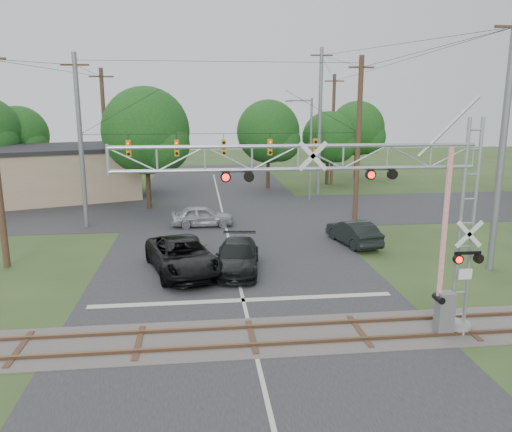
{
  "coord_description": "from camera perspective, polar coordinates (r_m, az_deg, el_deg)",
  "views": [
    {
      "loc": [
        -1.76,
        -14.45,
        8.2
      ],
      "look_at": [
        0.78,
        7.5,
        3.26
      ],
      "focal_mm": 35.0,
      "sensor_mm": 36.0,
      "label": 1
    }
  ],
  "objects": [
    {
      "name": "sedan_silver",
      "position": [
        34.47,
        -6.12,
        0.0
      ],
      "size": [
        4.25,
        1.75,
        1.44
      ],
      "primitive_type": "imported",
      "rotation": [
        0.0,
        0.0,
        1.58
      ],
      "color": "#94969B",
      "rests_on": "ground"
    },
    {
      "name": "road_cross",
      "position": [
        39.35,
        -3.89,
        0.57
      ],
      "size": [
        90.0,
        12.0,
        0.02
      ],
      "primitive_type": "cube",
      "color": "#27272A",
      "rests_on": "ground"
    },
    {
      "name": "car_dark",
      "position": [
        25.11,
        -2.15,
        -4.66
      ],
      "size": [
        2.75,
        5.39,
        1.5
      ],
      "primitive_type": "imported",
      "rotation": [
        0.0,
        0.0,
        -0.13
      ],
      "color": "black",
      "rests_on": "ground"
    },
    {
      "name": "commercial_building",
      "position": [
        48.2,
        -25.51,
        4.35
      ],
      "size": [
        21.82,
        15.98,
        4.59
      ],
      "rotation": [
        0.0,
        0.0,
        0.34
      ],
      "color": "#9C8168",
      "rests_on": "ground"
    },
    {
      "name": "traffic_signal_span",
      "position": [
        34.65,
        -2.15,
        8.44
      ],
      "size": [
        19.34,
        0.36,
        11.5
      ],
      "color": "slate",
      "rests_on": "ground"
    },
    {
      "name": "utility_poles",
      "position": [
        37.97,
        0.76,
        9.33
      ],
      "size": [
        26.6,
        28.54,
        13.16
      ],
      "color": "#3A251B",
      "rests_on": "ground"
    },
    {
      "name": "crossing_gantry",
      "position": [
        17.37,
        12.53,
        1.32
      ],
      "size": [
        12.78,
        1.0,
        7.8
      ],
      "color": "gray",
      "rests_on": "ground"
    },
    {
      "name": "pickup_black",
      "position": [
        25.12,
        -8.41,
        -4.54
      ],
      "size": [
        4.35,
        6.68,
        1.71
      ],
      "primitive_type": "imported",
      "rotation": [
        0.0,
        0.0,
        0.27
      ],
      "color": "black",
      "rests_on": "ground"
    },
    {
      "name": "treeline",
      "position": [
        46.73,
        -3.58,
        9.39
      ],
      "size": [
        53.33,
        28.19,
        9.63
      ],
      "color": "#342517",
      "rests_on": "ground"
    },
    {
      "name": "ground",
      "position": [
        16.71,
        0.31,
        -16.78
      ],
      "size": [
        160.0,
        160.0,
        0.0
      ],
      "primitive_type": "plane",
      "color": "#2E441F",
      "rests_on": "ground"
    },
    {
      "name": "railroad_track",
      "position": [
        18.45,
        -0.46,
        -13.66
      ],
      "size": [
        90.0,
        3.2,
        0.17
      ],
      "color": "#4B4441",
      "rests_on": "ground"
    },
    {
      "name": "streetlight",
      "position": [
        43.48,
        6.06,
        8.17
      ],
      "size": [
        2.33,
        0.24,
        8.74
      ],
      "color": "slate",
      "rests_on": "ground"
    },
    {
      "name": "suv_dark",
      "position": [
        30.4,
        11.08,
        -1.84
      ],
      "size": [
        2.39,
        4.7,
        1.48
      ],
      "primitive_type": "imported",
      "rotation": [
        0.0,
        0.0,
        3.33
      ],
      "color": "black",
      "rests_on": "ground"
    },
    {
      "name": "road_main",
      "position": [
        25.85,
        -2.37,
        -5.88
      ],
      "size": [
        14.0,
        90.0,
        0.02
      ],
      "primitive_type": "cube",
      "color": "#27272A",
      "rests_on": "ground"
    }
  ]
}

